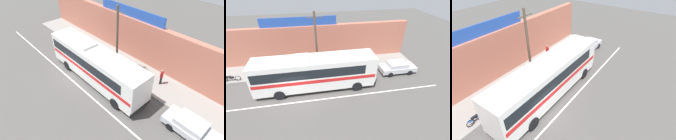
# 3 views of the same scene
# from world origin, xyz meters

# --- Properties ---
(ground_plane) EXTENTS (70.00, 70.00, 0.00)m
(ground_plane) POSITION_xyz_m (0.00, 0.00, 0.00)
(ground_plane) COLOR #4F4C49
(sidewalk_slab) EXTENTS (30.00, 3.60, 0.14)m
(sidewalk_slab) POSITION_xyz_m (0.00, 5.20, 0.07)
(sidewalk_slab) COLOR gray
(sidewalk_slab) RESTS_ON ground_plane
(storefront_facade) EXTENTS (30.00, 0.70, 4.80)m
(storefront_facade) POSITION_xyz_m (0.00, 7.35, 2.40)
(storefront_facade) COLOR #B26651
(storefront_facade) RESTS_ON ground_plane
(storefront_billboard) EXTENTS (9.13, 0.12, 1.10)m
(storefront_billboard) POSITION_xyz_m (0.82, 7.35, 5.35)
(storefront_billboard) COLOR #234CAD
(storefront_billboard) RESTS_ON storefront_facade
(road_center_stripe) EXTENTS (30.00, 0.14, 0.01)m
(road_center_stripe) POSITION_xyz_m (0.00, -0.80, 0.00)
(road_center_stripe) COLOR silver
(road_center_stripe) RESTS_ON ground_plane
(intercity_bus) EXTENTS (12.03, 2.62, 3.78)m
(intercity_bus) POSITION_xyz_m (2.10, 1.12, 2.07)
(intercity_bus) COLOR silver
(intercity_bus) RESTS_ON ground_plane
(parked_car) EXTENTS (4.22, 1.89, 1.37)m
(parked_car) POSITION_xyz_m (11.97, 2.39, 0.74)
(parked_car) COLOR #B7BABF
(parked_car) RESTS_ON ground_plane
(utility_pole) EXTENTS (1.60, 0.22, 7.17)m
(utility_pole) POSITION_xyz_m (2.58, 3.68, 3.86)
(utility_pole) COLOR brown
(utility_pole) RESTS_ON sidewalk_slab
(motorcycle_black) EXTENTS (1.90, 0.56, 0.94)m
(motorcycle_black) POSITION_xyz_m (-3.33, 3.81, 0.57)
(motorcycle_black) COLOR black
(motorcycle_black) RESTS_ON sidewalk_slab
(motorcycle_red) EXTENTS (1.94, 0.56, 0.94)m
(motorcycle_red) POSITION_xyz_m (-7.06, 3.77, 0.57)
(motorcycle_red) COLOR black
(motorcycle_red) RESTS_ON sidewalk_slab
(pedestrian_far_left) EXTENTS (0.30, 0.48, 1.71)m
(pedestrian_far_left) POSITION_xyz_m (7.13, 5.39, 1.14)
(pedestrian_far_left) COLOR black
(pedestrian_far_left) RESTS_ON sidewalk_slab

